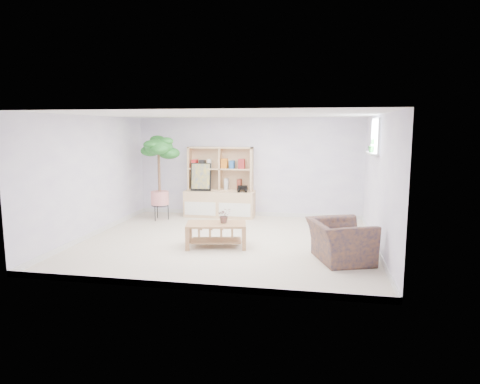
% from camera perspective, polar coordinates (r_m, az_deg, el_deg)
% --- Properties ---
extents(floor, '(5.50, 5.00, 0.01)m').
position_cam_1_polar(floor, '(8.25, -1.75, -6.62)').
color(floor, beige).
rests_on(floor, ground).
extents(ceiling, '(5.50, 5.00, 0.01)m').
position_cam_1_polar(ceiling, '(7.96, -1.83, 10.29)').
color(ceiling, white).
rests_on(ceiling, walls).
extents(walls, '(5.51, 5.01, 2.40)m').
position_cam_1_polar(walls, '(8.02, -1.79, 1.68)').
color(walls, white).
rests_on(walls, floor).
extents(baseboard, '(5.50, 5.00, 0.10)m').
position_cam_1_polar(baseboard, '(8.23, -1.75, -6.29)').
color(baseboard, silver).
rests_on(baseboard, floor).
extents(window, '(0.10, 0.98, 0.68)m').
position_cam_1_polar(window, '(8.44, 17.68, 7.08)').
color(window, white).
rests_on(window, walls).
extents(window_sill, '(0.14, 1.00, 0.04)m').
position_cam_1_polar(window_sill, '(8.44, 17.18, 4.93)').
color(window_sill, silver).
rests_on(window_sill, walls).
extents(storage_unit, '(1.70, 0.57, 1.70)m').
position_cam_1_polar(storage_unit, '(10.37, -2.74, 1.31)').
color(storage_unit, tan).
rests_on(storage_unit, floor).
extents(poster, '(0.50, 0.16, 0.68)m').
position_cam_1_polar(poster, '(10.39, -5.23, 2.01)').
color(poster, yellow).
rests_on(poster, storage_unit).
extents(toy_truck, '(0.35, 0.25, 0.17)m').
position_cam_1_polar(toy_truck, '(10.19, 0.34, 0.48)').
color(toy_truck, black).
rests_on(toy_truck, storage_unit).
extents(coffee_table, '(1.17, 0.79, 0.44)m').
position_cam_1_polar(coffee_table, '(7.86, -3.18, -5.73)').
color(coffee_table, '#AB6742').
rests_on(coffee_table, floor).
extents(table_plant, '(0.31, 0.30, 0.27)m').
position_cam_1_polar(table_plant, '(7.82, -2.11, -3.13)').
color(table_plant, '#1B6C1D').
rests_on(table_plant, coffee_table).
extents(floor_tree, '(0.86, 0.86, 1.99)m').
position_cam_1_polar(floor_tree, '(10.16, -10.71, 1.84)').
color(floor_tree, '#175B1E').
rests_on(floor_tree, floor).
extents(armchair, '(1.18, 1.26, 0.76)m').
position_cam_1_polar(armchair, '(7.20, 13.24, -6.01)').
color(armchair, '#17203E').
rests_on(armchair, floor).
extents(sill_plant, '(0.16, 0.13, 0.26)m').
position_cam_1_polar(sill_plant, '(8.45, 17.21, 5.96)').
color(sill_plant, '#175B1E').
rests_on(sill_plant, window_sill).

